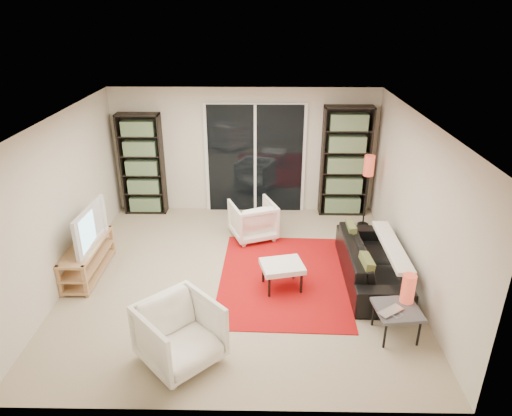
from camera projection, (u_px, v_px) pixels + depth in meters
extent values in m
plane|color=#BBAF92|center=(239.00, 276.00, 6.91)|extent=(5.00, 5.00, 0.00)
cube|color=beige|center=(245.00, 151.00, 8.70)|extent=(5.00, 0.02, 2.40)
cube|color=beige|center=(224.00, 314.00, 4.14)|extent=(5.00, 0.02, 2.40)
cube|color=beige|center=(62.00, 203.00, 6.46)|extent=(0.02, 5.00, 2.40)
cube|color=beige|center=(416.00, 205.00, 6.38)|extent=(0.02, 5.00, 2.40)
cube|color=white|center=(236.00, 119.00, 5.93)|extent=(5.00, 5.00, 0.02)
cube|color=white|center=(255.00, 159.00, 8.73)|extent=(1.92, 0.06, 2.16)
cube|color=black|center=(255.00, 160.00, 8.70)|extent=(1.80, 0.02, 2.10)
cube|color=white|center=(255.00, 160.00, 8.69)|extent=(0.05, 0.02, 2.10)
cube|color=black|center=(142.00, 165.00, 8.67)|extent=(0.80, 0.30, 1.95)
cube|color=olive|center=(142.00, 165.00, 8.66)|extent=(0.70, 0.22, 1.85)
cube|color=black|center=(345.00, 162.00, 8.59)|extent=(0.90, 0.30, 2.10)
cube|color=olive|center=(345.00, 162.00, 8.57)|extent=(0.80, 0.22, 2.00)
cube|color=tan|center=(86.00, 246.00, 6.79)|extent=(0.42, 1.31, 0.04)
cube|color=tan|center=(88.00, 259.00, 6.88)|extent=(0.42, 1.31, 0.03)
cube|color=tan|center=(90.00, 270.00, 6.96)|extent=(0.42, 1.31, 0.04)
cube|color=tan|center=(60.00, 282.00, 6.33)|extent=(0.05, 0.05, 0.50)
cube|color=tan|center=(90.00, 240.00, 7.45)|extent=(0.05, 0.05, 0.50)
cube|color=tan|center=(85.00, 282.00, 6.32)|extent=(0.05, 0.05, 0.50)
cube|color=tan|center=(112.00, 240.00, 7.44)|extent=(0.05, 0.05, 0.50)
imported|color=black|center=(84.00, 226.00, 6.66)|extent=(0.20, 1.05, 0.60)
cube|color=#B20D0E|center=(283.00, 277.00, 6.86)|extent=(1.95, 2.59, 0.01)
imported|color=black|center=(371.00, 262.00, 6.73)|extent=(0.81, 2.01, 0.58)
imported|color=white|center=(253.00, 220.00, 7.94)|extent=(0.93, 0.94, 0.67)
imported|color=white|center=(180.00, 334.00, 5.14)|extent=(1.15, 1.15, 0.75)
cube|color=white|center=(282.00, 266.00, 6.49)|extent=(0.67, 0.60, 0.08)
cylinder|color=black|center=(269.00, 287.00, 6.35)|extent=(0.04, 0.04, 0.32)
cylinder|color=black|center=(263.00, 273.00, 6.69)|extent=(0.04, 0.04, 0.32)
cylinder|color=black|center=(301.00, 284.00, 6.44)|extent=(0.04, 0.04, 0.32)
cylinder|color=black|center=(294.00, 269.00, 6.78)|extent=(0.04, 0.04, 0.32)
cube|color=#49494E|center=(397.00, 310.00, 5.53)|extent=(0.58, 0.58, 0.04)
cylinder|color=black|center=(385.00, 335.00, 5.40)|extent=(0.03, 0.03, 0.38)
cylinder|color=black|center=(373.00, 313.00, 5.78)|extent=(0.03, 0.03, 0.38)
cylinder|color=black|center=(419.00, 332.00, 5.44)|extent=(0.03, 0.03, 0.38)
cylinder|color=black|center=(405.00, 311.00, 5.82)|extent=(0.03, 0.03, 0.38)
imported|color=silver|center=(394.00, 313.00, 5.42)|extent=(0.39, 0.36, 0.03)
cylinder|color=#C23C24|center=(408.00, 288.00, 5.58)|extent=(0.17, 0.17, 0.38)
cylinder|color=black|center=(363.00, 224.00, 8.49)|extent=(0.20, 0.20, 0.03)
cylinder|color=black|center=(365.00, 200.00, 8.29)|extent=(0.03, 0.03, 1.02)
cylinder|color=#C23C24|center=(369.00, 166.00, 8.02)|extent=(0.18, 0.18, 0.37)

